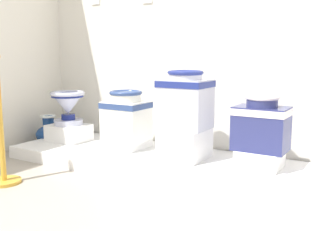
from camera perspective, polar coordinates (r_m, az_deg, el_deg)
display_platform at (r=3.12m, az=2.09°, el=-7.47°), size 3.16×0.88×0.11m
plinth_block_leftmost at (r=3.86m, az=-14.56°, el=-2.51°), size 0.37×0.30×0.16m
antique_toilet_leftmost at (r=3.81m, az=-14.72°, el=1.64°), size 0.33×0.33×0.33m
plinth_block_squat_floral at (r=3.49m, az=-6.18°, el=-4.24°), size 0.32×0.37×0.07m
antique_toilet_squat_floral at (r=3.44m, az=-6.25°, el=0.04°), size 0.37×0.31×0.45m
plinth_block_central_ornate at (r=3.10m, az=2.55°, el=-4.16°), size 0.33×0.36×0.25m
antique_toilet_central_ornate at (r=3.04m, az=2.60°, el=2.54°), size 0.39×0.30×0.46m
plinth_block_rightmost at (r=2.94m, az=13.54°, el=-6.29°), size 0.31×0.30×0.13m
antique_toilet_rightmost at (r=2.88m, az=13.74°, el=-1.04°), size 0.39×0.27×0.41m
decorative_vase_corner at (r=4.15m, az=-17.34°, el=-2.54°), size 0.27×0.27×0.33m
stanchion_post_near_left at (r=3.05m, az=-23.55°, el=-3.93°), size 0.24×0.24×0.96m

